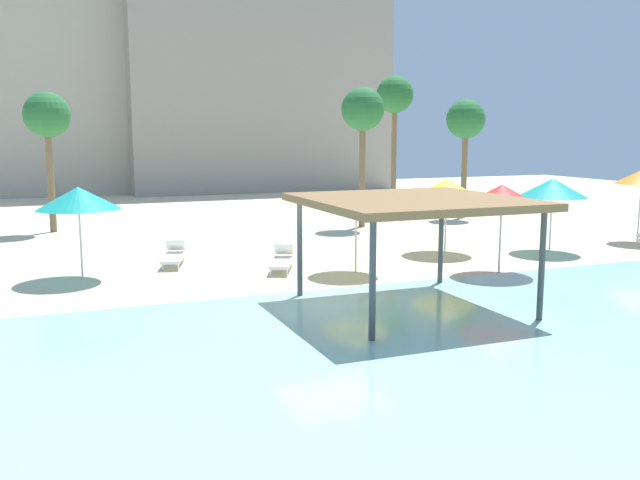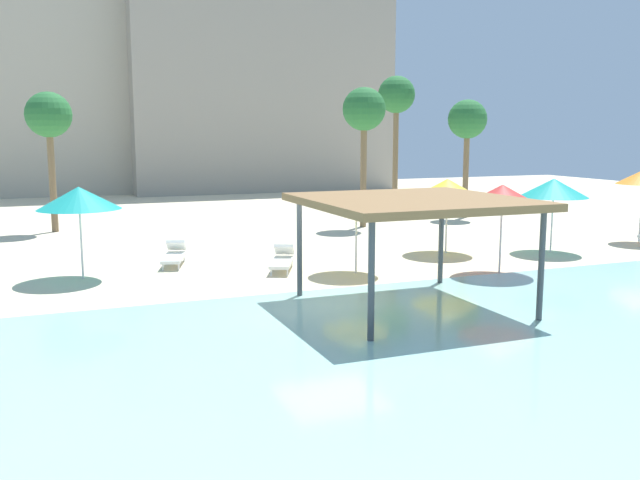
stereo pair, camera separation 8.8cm
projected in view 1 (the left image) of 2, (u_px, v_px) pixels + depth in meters
The scene contains 16 objects.
ground_plane at pixel (332, 305), 17.02m from camera, with size 80.00×80.00×0.00m, color beige.
lagoon_water at pixel (447, 372), 12.21m from camera, with size 44.00×13.50×0.04m, color #99D1C6.
shade_pavilion at pixel (413, 204), 16.29m from camera, with size 4.90×4.90×2.69m.
beach_umbrella_yellow_0 at pixel (356, 201), 20.54m from camera, with size 2.07×2.07×2.48m.
beach_umbrella_red_2 at pixel (502, 195), 20.38m from camera, with size 2.37×2.37×2.69m.
beach_umbrella_teal_4 at pixel (553, 188), 24.21m from camera, with size 2.40×2.40×2.61m.
beach_umbrella_yellow_6 at pixel (447, 188), 23.98m from camera, with size 2.39×2.39×2.62m.
beach_umbrella_teal_7 at pixel (78, 198), 19.65m from camera, with size 2.36×2.36×2.68m.
lounge_chair_0 at pixel (174, 255), 22.04m from camera, with size 1.14×1.99×0.74m.
lounge_chair_2 at pixel (282, 259), 21.24m from camera, with size 1.34×1.97×0.74m.
palm_tree_0 at pixel (395, 98), 35.37m from camera, with size 1.90×1.90×7.07m.
palm_tree_1 at pixel (47, 118), 28.66m from camera, with size 1.90×1.90×5.89m.
palm_tree_2 at pixel (363, 112), 30.22m from camera, with size 1.90×1.90×6.16m.
palm_tree_3 at pixel (466, 122), 33.68m from camera, with size 1.90×1.90×5.79m.
hotel_block_0 at pixel (37, 57), 47.22m from camera, with size 22.81×8.47×18.57m, color #B2A893.
hotel_block_1 at pixel (251, 92), 51.48m from camera, with size 18.72×9.55×14.31m, color #9E9384.
Camera 1 is at (-6.47, -15.25, 4.23)m, focal length 38.70 mm.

